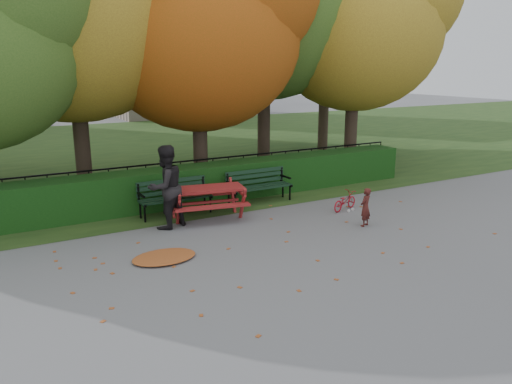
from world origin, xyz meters
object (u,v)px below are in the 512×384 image
bench_right (258,183)px  child (365,207)px  tree_e (368,20)px  bench_left (174,194)px  tree_c (211,22)px  bicycle (345,201)px  adult (166,187)px  picnic_table (207,194)px  tree_g (336,22)px

bench_right → child: (1.11, -3.05, -0.07)m
tree_e → bench_left: bearing=-165.2°
tree_e → bench_left: tree_e is taller
tree_c → bicycle: bearing=-65.9°
bench_left → tree_c: bearing=46.6°
tree_e → child: tree_e is taller
bench_left → bench_right: bearing=0.0°
tree_c → adult: bearing=-130.0°
tree_e → picnic_table: size_ratio=4.03×
bench_left → bench_right: 2.40m
picnic_table → bicycle: bearing=-7.4°
tree_e → picnic_table: 8.95m
bench_right → tree_e: bearing=20.9°
tree_c → picnic_table: tree_c is taller
bench_right → child: size_ratio=1.99×
picnic_table → bicycle: picnic_table is taller
tree_c → picnic_table: bearing=-117.9°
child → bicycle: size_ratio=0.98×
tree_e → tree_g: size_ratio=0.95×
bench_right → tree_c: bearing=96.7°
tree_c → bench_right: (0.27, -2.26, -4.30)m
bench_left → adult: adult is taller
child → adult: (-4.02, 2.15, 0.50)m
bicycle → bench_left: bearing=48.3°
adult → bicycle: (4.46, -0.89, -0.71)m
picnic_table → adult: bearing=-157.2°
tree_e → adult: bearing=-160.4°
bench_left → picnic_table: (0.58, -0.67, 0.07)m
tree_c → bench_left: (-2.13, -2.26, -4.30)m
bench_right → bicycle: 2.38m
child → bicycle: bearing=-131.0°
tree_c → bench_right: 4.87m
tree_e → child: (-4.31, -5.12, -4.63)m
child → adult: size_ratio=0.47×
bicycle → bench_right: bearing=23.5°
bench_right → bicycle: bench_right is taller
tree_g → picnic_table: tree_g is taller
bench_right → adult: 3.08m
tree_g → bench_right: tree_g is taller
tree_e → bicycle: 7.30m
tree_g → bicycle: 10.97m
tree_c → picnic_table: size_ratio=3.95×
tree_c → child: size_ratio=8.84×
adult → picnic_table: bearing=171.7°
bench_left → bench_right: same height
tree_c → child: (1.37, -5.31, -4.37)m
tree_e → tree_g: 4.39m
picnic_table → adult: (-1.10, -0.23, 0.36)m
tree_c → bench_right: tree_c is taller
child → tree_c: bearing=-97.4°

